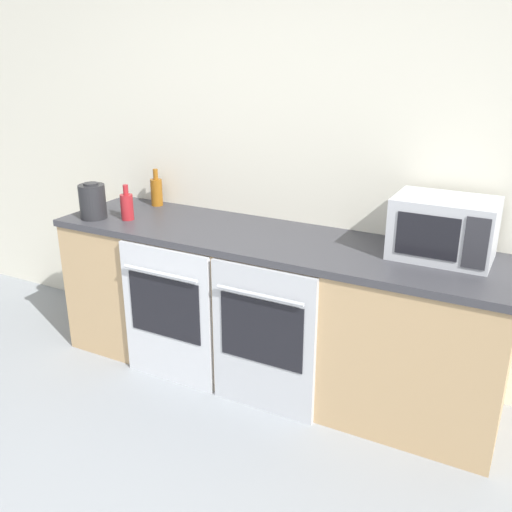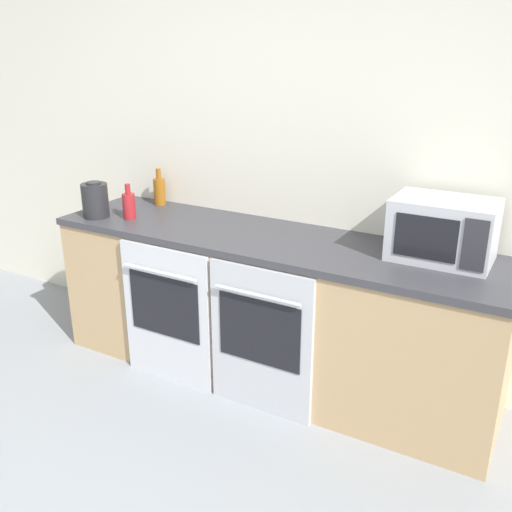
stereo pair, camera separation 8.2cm
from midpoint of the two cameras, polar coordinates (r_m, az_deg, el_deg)
The scene contains 8 objects.
wall_back at distance 3.41m, azimuth 3.54°, elevation 10.23°, with size 10.00×0.06×2.60m.
counter_back at distance 3.37m, azimuth 0.68°, elevation -5.20°, with size 2.65×0.68×0.89m.
oven_left at distance 3.36m, azimuth -9.63°, elevation -5.92°, with size 0.60×0.06×0.84m.
oven_right at distance 3.05m, azimuth -0.13°, elevation -8.46°, with size 0.60×0.06×0.84m.
microwave at distance 2.98m, azimuth 17.51°, elevation 2.66°, with size 0.49×0.34×0.31m.
bottle_amber at distance 3.87m, azimuth -10.52°, elevation 6.38°, with size 0.08×0.08×0.25m.
bottle_red at distance 3.59m, azimuth -13.42°, elevation 4.88°, with size 0.08×0.08×0.22m.
kettle at distance 3.67m, azimuth -16.64°, elevation 5.26°, with size 0.16×0.16×0.22m.
Camera 1 is at (1.35, -0.97, 1.91)m, focal length 40.00 mm.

